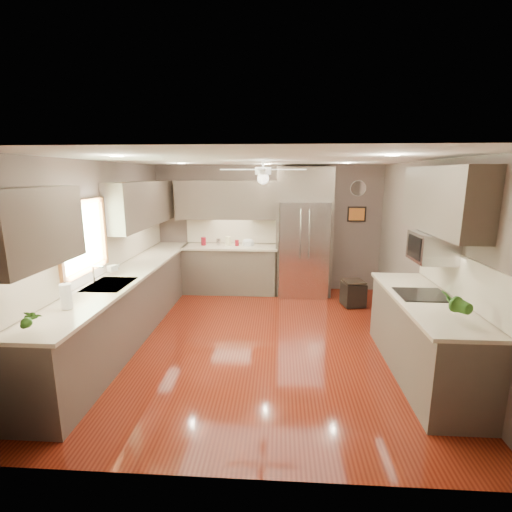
# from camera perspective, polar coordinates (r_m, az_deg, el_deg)

# --- Properties ---
(floor) EXTENTS (5.00, 5.00, 0.00)m
(floor) POSITION_cam_1_polar(r_m,az_deg,el_deg) (5.45, 0.85, -12.70)
(floor) COLOR #4B120A
(floor) RESTS_ON ground
(ceiling) EXTENTS (5.00, 5.00, 0.00)m
(ceiling) POSITION_cam_1_polar(r_m,az_deg,el_deg) (4.93, 0.95, 14.60)
(ceiling) COLOR white
(ceiling) RESTS_ON ground
(wall_back) EXTENTS (4.50, 0.00, 4.50)m
(wall_back) POSITION_cam_1_polar(r_m,az_deg,el_deg) (7.50, 1.82, 4.28)
(wall_back) COLOR brown
(wall_back) RESTS_ON ground
(wall_front) EXTENTS (4.50, 0.00, 4.50)m
(wall_front) POSITION_cam_1_polar(r_m,az_deg,el_deg) (2.66, -1.74, -11.15)
(wall_front) COLOR brown
(wall_front) RESTS_ON ground
(wall_left) EXTENTS (0.00, 5.00, 5.00)m
(wall_left) POSITION_cam_1_polar(r_m,az_deg,el_deg) (5.62, -22.69, 0.55)
(wall_left) COLOR brown
(wall_left) RESTS_ON ground
(wall_right) EXTENTS (0.00, 5.00, 5.00)m
(wall_right) POSITION_cam_1_polar(r_m,az_deg,el_deg) (5.43, 25.36, -0.08)
(wall_right) COLOR brown
(wall_right) RESTS_ON ground
(canister_a) EXTENTS (0.11, 0.11, 0.16)m
(canister_a) POSITION_cam_1_polar(r_m,az_deg,el_deg) (7.41, -8.08, 2.26)
(canister_a) COLOR maroon
(canister_a) RESTS_ON back_run
(canister_b) EXTENTS (0.10, 0.10, 0.13)m
(canister_b) POSITION_cam_1_polar(r_m,az_deg,el_deg) (7.37, -5.78, 2.18)
(canister_b) COLOR silver
(canister_b) RESTS_ON back_run
(canister_c) EXTENTS (0.11, 0.11, 0.18)m
(canister_c) POSITION_cam_1_polar(r_m,az_deg,el_deg) (7.35, -4.31, 2.34)
(canister_c) COLOR beige
(canister_c) RESTS_ON back_run
(canister_d) EXTENTS (0.09, 0.09, 0.12)m
(canister_d) POSITION_cam_1_polar(r_m,az_deg,el_deg) (7.29, -2.95, 2.03)
(canister_d) COLOR maroon
(canister_d) RESTS_ON back_run
(soap_bottle) EXTENTS (0.11, 0.11, 0.19)m
(soap_bottle) POSITION_cam_1_polar(r_m,az_deg,el_deg) (5.56, -21.11, -1.71)
(soap_bottle) COLOR white
(soap_bottle) RESTS_ON left_run
(potted_plant_left) EXTENTS (0.18, 0.14, 0.29)m
(potted_plant_left) POSITION_cam_1_polar(r_m,az_deg,el_deg) (3.81, -31.76, -8.29)
(potted_plant_left) COLOR #2C5F1B
(potted_plant_left) RESTS_ON left_run
(potted_plant_right) EXTENTS (0.24, 0.22, 0.36)m
(potted_plant_right) POSITION_cam_1_polar(r_m,az_deg,el_deg) (4.03, 28.34, -6.35)
(potted_plant_right) COLOR #2C5F1B
(potted_plant_right) RESTS_ON right_run
(bowl) EXTENTS (0.24, 0.24, 0.06)m
(bowl) POSITION_cam_1_polar(r_m,az_deg,el_deg) (7.24, -1.25, 1.73)
(bowl) COLOR beige
(bowl) RESTS_ON back_run
(left_run) EXTENTS (0.65, 4.70, 1.45)m
(left_run) POSITION_cam_1_polar(r_m,az_deg,el_deg) (5.82, -18.78, -6.57)
(left_run) COLOR #4F3F39
(left_run) RESTS_ON ground
(back_run) EXTENTS (1.85, 0.65, 1.45)m
(back_run) POSITION_cam_1_polar(r_m,az_deg,el_deg) (7.42, -3.90, -1.86)
(back_run) COLOR #4F3F39
(back_run) RESTS_ON ground
(uppers) EXTENTS (4.50, 4.70, 0.95)m
(uppers) POSITION_cam_1_polar(r_m,az_deg,el_deg) (5.73, -6.22, 7.95)
(uppers) COLOR #4F3F39
(uppers) RESTS_ON wall_left
(window) EXTENTS (0.05, 1.12, 0.92)m
(window) POSITION_cam_1_polar(r_m,az_deg,el_deg) (5.12, -25.10, 2.68)
(window) COLOR #BFF2B2
(window) RESTS_ON wall_left
(sink) EXTENTS (0.50, 0.70, 0.32)m
(sink) POSITION_cam_1_polar(r_m,az_deg,el_deg) (5.12, -21.60, -4.40)
(sink) COLOR silver
(sink) RESTS_ON left_run
(refrigerator) EXTENTS (1.06, 0.75, 2.45)m
(refrigerator) POSITION_cam_1_polar(r_m,az_deg,el_deg) (7.19, 7.32, 3.33)
(refrigerator) COLOR silver
(refrigerator) RESTS_ON ground
(right_run) EXTENTS (0.70, 2.20, 1.45)m
(right_run) POSITION_cam_1_polar(r_m,az_deg,el_deg) (4.82, 24.39, -11.03)
(right_run) COLOR #4F3F39
(right_run) RESTS_ON ground
(microwave) EXTENTS (0.43, 0.55, 0.34)m
(microwave) POSITION_cam_1_polar(r_m,az_deg,el_deg) (4.80, 25.50, 1.22)
(microwave) COLOR silver
(microwave) RESTS_ON wall_right
(ceiling_fan) EXTENTS (1.18, 1.18, 0.32)m
(ceiling_fan) POSITION_cam_1_polar(r_m,az_deg,el_deg) (5.23, 1.10, 12.64)
(ceiling_fan) COLOR white
(ceiling_fan) RESTS_ON ceiling
(recessed_lights) EXTENTS (2.84, 3.14, 0.01)m
(recessed_lights) POSITION_cam_1_polar(r_m,az_deg,el_deg) (5.33, 0.71, 14.38)
(recessed_lights) COLOR white
(recessed_lights) RESTS_ON ceiling
(wall_clock) EXTENTS (0.30, 0.03, 0.30)m
(wall_clock) POSITION_cam_1_polar(r_m,az_deg,el_deg) (7.57, 15.43, 10.00)
(wall_clock) COLOR white
(wall_clock) RESTS_ON wall_back
(framed_print) EXTENTS (0.36, 0.03, 0.30)m
(framed_print) POSITION_cam_1_polar(r_m,az_deg,el_deg) (7.59, 15.22, 6.23)
(framed_print) COLOR black
(framed_print) RESTS_ON wall_back
(stool) EXTENTS (0.43, 0.43, 0.45)m
(stool) POSITION_cam_1_polar(r_m,az_deg,el_deg) (6.87, 14.73, -5.58)
(stool) COLOR black
(stool) RESTS_ON ground
(paper_towel) EXTENTS (0.11, 0.11, 0.28)m
(paper_towel) POSITION_cam_1_polar(r_m,az_deg,el_deg) (4.33, -27.19, -5.52)
(paper_towel) COLOR white
(paper_towel) RESTS_ON left_run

